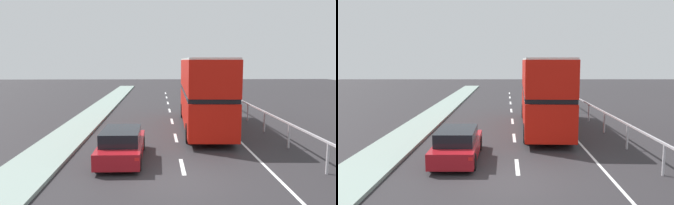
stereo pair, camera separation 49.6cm
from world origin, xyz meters
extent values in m
cube|color=#2A272A|center=(0.00, 0.00, -0.05)|extent=(73.70, 120.00, 0.10)
cube|color=gray|center=(-5.83, 0.00, 0.07)|extent=(2.22, 80.00, 0.14)
cube|color=silver|center=(0.00, 1.21, 0.00)|extent=(0.16, 1.94, 0.01)
cube|color=silver|center=(0.00, 5.96, 0.00)|extent=(0.16, 1.94, 0.01)
cube|color=silver|center=(0.00, 10.70, 0.00)|extent=(0.16, 1.94, 0.01)
cube|color=silver|center=(0.00, 15.45, 0.00)|extent=(0.16, 1.94, 0.01)
cube|color=silver|center=(0.00, 20.20, 0.00)|extent=(0.16, 1.94, 0.01)
cube|color=silver|center=(0.00, 24.95, 0.00)|extent=(0.16, 1.94, 0.01)
cube|color=silver|center=(0.00, 29.69, 0.00)|extent=(0.16, 1.94, 0.01)
cube|color=silver|center=(3.28, 9.00, 0.00)|extent=(0.12, 46.00, 0.01)
cube|color=#B7B3B8|center=(5.24, 9.00, 1.18)|extent=(0.08, 42.00, 0.08)
cylinder|color=#B7B3B8|center=(5.24, 0.25, 0.59)|extent=(0.10, 0.10, 1.18)
cylinder|color=#B7B3B8|center=(5.24, 3.75, 0.59)|extent=(0.10, 0.10, 1.18)
cylinder|color=#B7B3B8|center=(5.24, 7.25, 0.59)|extent=(0.10, 0.10, 1.18)
cylinder|color=#B7B3B8|center=(5.24, 10.75, 0.59)|extent=(0.10, 0.10, 1.18)
cylinder|color=#B7B3B8|center=(5.24, 14.25, 0.59)|extent=(0.10, 0.10, 1.18)
cylinder|color=#B7B3B8|center=(5.24, 17.75, 0.59)|extent=(0.10, 0.10, 1.18)
cylinder|color=#B7B3B8|center=(5.24, 21.25, 0.59)|extent=(0.10, 0.10, 1.18)
cylinder|color=#B7B3B8|center=(5.24, 24.75, 0.59)|extent=(0.10, 0.10, 1.18)
cylinder|color=#B7B3B8|center=(5.24, 28.25, 0.59)|extent=(0.10, 0.10, 1.18)
cube|color=red|center=(1.81, 8.35, 1.26)|extent=(2.78, 10.30, 1.82)
cube|color=black|center=(1.81, 8.35, 2.29)|extent=(2.78, 9.89, 0.24)
cube|color=red|center=(1.81, 8.35, 3.29)|extent=(2.78, 10.30, 1.77)
cube|color=silver|center=(1.81, 8.35, 4.22)|extent=(2.72, 10.10, 0.10)
cube|color=black|center=(2.00, 13.44, 1.35)|extent=(2.16, 0.12, 1.27)
cube|color=yellow|center=(2.00, 13.44, 3.73)|extent=(1.44, 0.09, 0.28)
cylinder|color=black|center=(0.85, 12.10, 0.50)|extent=(0.32, 1.01, 1.00)
cylinder|color=black|center=(3.04, 12.02, 0.50)|extent=(0.32, 1.01, 1.00)
cylinder|color=black|center=(0.58, 4.89, 0.50)|extent=(0.32, 1.01, 1.00)
cylinder|color=black|center=(2.78, 4.80, 0.50)|extent=(0.32, 1.01, 1.00)
cube|color=maroon|center=(-2.47, 2.23, 0.49)|extent=(1.74, 4.15, 0.62)
cube|color=black|center=(-2.47, 2.02, 1.07)|extent=(1.53, 2.28, 0.54)
cube|color=red|center=(-3.23, 0.19, 0.65)|extent=(0.16, 0.06, 0.12)
cube|color=red|center=(-1.71, 0.19, 0.65)|extent=(0.16, 0.06, 0.12)
cylinder|color=black|center=(-3.25, 3.60, 0.32)|extent=(0.20, 0.64, 0.64)
cylinder|color=black|center=(-1.68, 3.60, 0.32)|extent=(0.20, 0.64, 0.64)
cylinder|color=black|center=(-3.25, 0.86, 0.32)|extent=(0.20, 0.64, 0.64)
cylinder|color=black|center=(-1.69, 0.86, 0.32)|extent=(0.20, 0.64, 0.64)
camera|label=1|loc=(-0.94, -10.90, 4.14)|focal=34.27mm
camera|label=2|loc=(-0.44, -10.90, 4.14)|focal=34.27mm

